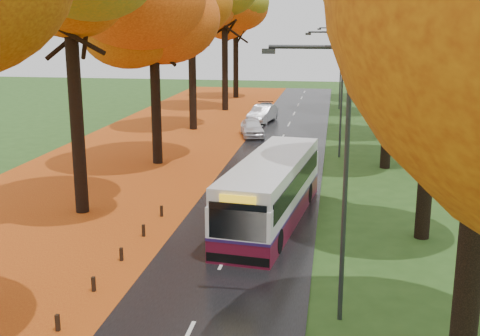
% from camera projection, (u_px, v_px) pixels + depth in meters
% --- Properties ---
extents(road, '(6.50, 90.00, 0.04)m').
position_uv_depth(road, '(266.00, 173.00, 34.72)').
color(road, black).
rests_on(road, ground).
extents(centre_line, '(0.12, 90.00, 0.01)m').
position_uv_depth(centre_line, '(266.00, 173.00, 34.71)').
color(centre_line, silver).
rests_on(centre_line, road).
extents(leaf_verge, '(12.00, 90.00, 0.02)m').
position_uv_depth(leaf_verge, '(117.00, 167.00, 36.10)').
color(leaf_verge, maroon).
rests_on(leaf_verge, ground).
extents(leaf_drift, '(0.90, 90.00, 0.01)m').
position_uv_depth(leaf_drift, '(214.00, 171.00, 35.18)').
color(leaf_drift, '#C56314').
rests_on(leaf_drift, road).
extents(trees_left, '(9.20, 74.00, 13.88)m').
position_uv_depth(trees_left, '(151.00, 4.00, 35.53)').
color(trees_left, black).
rests_on(trees_left, ground).
extents(trees_right, '(9.30, 74.20, 13.96)m').
position_uv_depth(trees_right, '(401.00, 0.00, 33.14)').
color(trees_right, black).
rests_on(trees_right, ground).
extents(streetlamp_near, '(2.45, 0.18, 8.00)m').
position_uv_depth(streetlamp_near, '(337.00, 164.00, 16.69)').
color(streetlamp_near, '#333538').
rests_on(streetlamp_near, ground).
extents(streetlamp_mid, '(2.45, 0.18, 8.00)m').
position_uv_depth(streetlamp_mid, '(338.00, 84.00, 37.79)').
color(streetlamp_mid, '#333538').
rests_on(streetlamp_mid, ground).
extents(streetlamp_far, '(2.45, 0.18, 8.00)m').
position_uv_depth(streetlamp_far, '(338.00, 61.00, 58.88)').
color(streetlamp_far, '#333538').
rests_on(streetlamp_far, ground).
extents(bus, '(3.68, 10.78, 2.78)m').
position_uv_depth(bus, '(271.00, 189.00, 26.00)').
color(bus, '#570D21').
rests_on(bus, road).
extents(car_white, '(2.50, 4.20, 1.34)m').
position_uv_depth(car_white, '(252.00, 128.00, 45.51)').
color(car_white, silver).
rests_on(car_white, road).
extents(car_silver, '(2.37, 4.66, 1.46)m').
position_uv_depth(car_silver, '(263.00, 114.00, 51.88)').
color(car_silver, '#A5A8AD').
rests_on(car_silver, road).
extents(car_dark, '(2.37, 4.42, 1.22)m').
position_uv_depth(car_dark, '(267.00, 110.00, 54.73)').
color(car_dark, black).
rests_on(car_dark, road).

